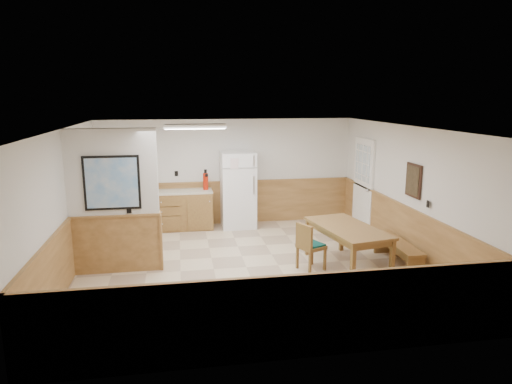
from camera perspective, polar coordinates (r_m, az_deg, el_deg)
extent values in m
plane|color=beige|center=(8.33, -1.22, -9.37)|extent=(6.00, 6.00, 0.00)
cube|color=white|center=(7.78, -1.30, 8.06)|extent=(6.00, 6.00, 0.02)
cube|color=white|center=(10.88, -3.60, 2.50)|extent=(6.00, 0.02, 2.50)
cube|color=white|center=(8.90, 18.22, -0.18)|extent=(0.02, 6.00, 2.50)
cube|color=white|center=(8.10, -22.77, -1.67)|extent=(0.02, 6.00, 2.50)
cube|color=#B88749|center=(11.01, -3.53, -1.37)|extent=(6.00, 0.04, 1.00)
cube|color=#B88749|center=(9.07, 17.80, -4.82)|extent=(0.04, 6.00, 1.00)
cube|color=#B88749|center=(8.29, -22.22, -6.72)|extent=(0.04, 6.00, 1.00)
cube|color=white|center=(8.06, -17.54, 2.27)|extent=(1.50, 0.15, 1.50)
cube|color=#B88749|center=(8.34, -17.01, -6.22)|extent=(1.50, 0.17, 1.00)
cube|color=black|center=(7.99, -17.56, 1.10)|extent=(0.92, 0.03, 0.92)
cube|color=silver|center=(7.97, -17.58, 1.08)|extent=(0.84, 0.01, 0.84)
cube|color=olive|center=(10.68, -9.24, -2.31)|extent=(1.40, 0.60, 0.86)
cube|color=olive|center=(10.77, -17.08, -2.56)|extent=(0.06, 0.60, 0.86)
cube|color=olive|center=(10.70, -13.15, -2.44)|extent=(0.06, 0.60, 0.86)
cube|color=beige|center=(10.58, -11.48, -0.02)|extent=(2.20, 0.60, 0.04)
cube|color=beige|center=(10.86, -11.45, 0.66)|extent=(2.20, 0.02, 0.10)
cube|color=white|center=(10.61, 13.25, 0.73)|extent=(0.05, 1.02, 2.15)
cube|color=white|center=(10.61, 13.20, 0.73)|extent=(0.04, 0.90, 2.05)
cube|color=silver|center=(10.51, 13.21, 3.54)|extent=(0.02, 0.76, 0.80)
cube|color=white|center=(10.80, -14.77, 3.67)|extent=(0.80, 0.03, 1.00)
cube|color=white|center=(10.79, -14.78, 3.66)|extent=(0.70, 0.01, 0.90)
cube|color=black|center=(8.57, 19.09, 1.36)|extent=(0.03, 0.50, 0.60)
cube|color=#2B2517|center=(8.56, 18.98, 1.36)|extent=(0.01, 0.42, 0.52)
cube|color=white|center=(9.00, -7.63, 8.16)|extent=(1.20, 0.30, 0.08)
cube|color=white|center=(9.01, -7.62, 7.87)|extent=(1.15, 0.25, 0.01)
cube|color=white|center=(10.61, -2.25, 0.27)|extent=(0.78, 0.70, 1.77)
cube|color=silver|center=(10.18, -0.28, 3.93)|extent=(0.03, 0.02, 0.23)
cube|color=silver|center=(10.27, -0.27, 0.90)|extent=(0.03, 0.02, 0.42)
cube|color=brown|center=(8.28, 11.37, -4.43)|extent=(1.17, 1.87, 0.05)
cube|color=brown|center=(8.30, 11.34, -4.92)|extent=(1.06, 1.76, 0.10)
cube|color=brown|center=(7.56, 12.01, -9.06)|extent=(0.08, 0.08, 0.70)
cube|color=brown|center=(8.89, 6.45, -5.65)|extent=(0.08, 0.08, 0.70)
cube|color=brown|center=(7.97, 16.66, -8.20)|extent=(0.08, 0.08, 0.70)
cube|color=brown|center=(9.24, 10.65, -5.11)|extent=(0.08, 0.08, 0.70)
cube|color=brown|center=(8.67, 17.34, -6.09)|extent=(0.38, 1.50, 0.05)
cube|color=brown|center=(8.16, 19.46, -9.02)|extent=(0.31, 0.07, 0.40)
cube|color=brown|center=(9.32, 15.32, -6.15)|extent=(0.31, 0.07, 0.40)
cube|color=brown|center=(8.15, 6.93, -6.79)|extent=(0.53, 0.53, 0.06)
cube|color=#0E4842|center=(8.14, 6.94, -6.49)|extent=(0.48, 0.48, 0.03)
cube|color=brown|center=(7.97, 6.04, -5.46)|extent=(0.21, 0.39, 0.40)
cube|color=#0E4842|center=(7.87, 5.08, -5.68)|extent=(0.16, 0.32, 0.34)
cube|color=brown|center=(8.00, 6.77, -8.87)|extent=(0.05, 0.05, 0.39)
cube|color=brown|center=(8.24, 5.19, -8.20)|extent=(0.05, 0.05, 0.39)
cube|color=brown|center=(8.22, 8.59, -8.35)|extent=(0.05, 0.05, 0.39)
cube|color=brown|center=(8.45, 7.00, -7.72)|extent=(0.05, 0.05, 0.39)
cylinder|color=red|center=(10.59, -6.32, 1.33)|extent=(0.15, 0.15, 0.39)
cylinder|color=black|center=(10.55, -6.35, 2.58)|extent=(0.06, 0.06, 0.09)
cylinder|color=green|center=(10.60, -14.65, 0.59)|extent=(0.09, 0.09, 0.23)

